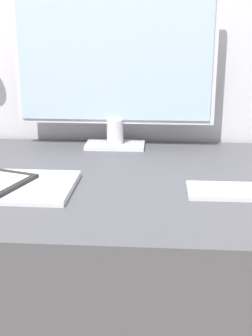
# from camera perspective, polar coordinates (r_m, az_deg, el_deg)

# --- Properties ---
(wall_back) EXTENTS (3.60, 0.05, 2.40)m
(wall_back) POSITION_cam_1_polar(r_m,az_deg,el_deg) (1.60, 0.08, 19.34)
(wall_back) COLOR silver
(wall_back) RESTS_ON ground_plane
(desk) EXTENTS (1.27, 0.78, 0.75)m
(desk) POSITION_cam_1_polar(r_m,az_deg,el_deg) (1.40, -1.24, -15.88)
(desk) COLOR #4C4C51
(desk) RESTS_ON ground_plane
(monitor) EXTENTS (0.63, 0.11, 0.49)m
(monitor) POSITION_cam_1_polar(r_m,az_deg,el_deg) (1.49, -1.39, 12.56)
(monitor) COLOR silver
(monitor) RESTS_ON desk
(keyboard) EXTENTS (0.26, 0.11, 0.01)m
(keyboard) POSITION_cam_1_polar(r_m,az_deg,el_deg) (1.15, 13.97, -2.77)
(keyboard) COLOR silver
(keyboard) RESTS_ON desk
(laptop) EXTENTS (0.30, 0.22, 0.02)m
(laptop) POSITION_cam_1_polar(r_m,az_deg,el_deg) (1.18, -13.60, -2.15)
(laptop) COLOR silver
(laptop) RESTS_ON desk
(ereader) EXTENTS (0.16, 0.19, 0.01)m
(ereader) POSITION_cam_1_polar(r_m,az_deg,el_deg) (1.18, -15.11, -1.70)
(ereader) COLOR black
(ereader) RESTS_ON laptop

